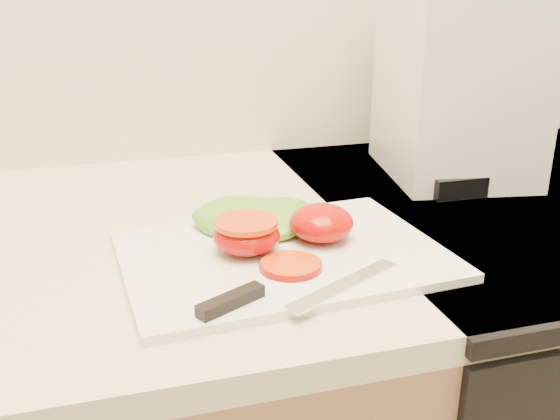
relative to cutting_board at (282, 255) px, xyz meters
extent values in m
cube|color=beige|center=(-0.06, 0.13, -0.02)|extent=(3.92, 0.65, 0.03)
cube|color=white|center=(0.00, 0.00, 0.00)|extent=(0.37, 0.28, 0.01)
ellipsoid|color=#B30505|center=(0.05, 0.02, 0.03)|extent=(0.07, 0.07, 0.04)
ellipsoid|color=#B30505|center=(-0.04, 0.01, 0.02)|extent=(0.07, 0.07, 0.04)
cylinder|color=#BE3103|center=(-0.04, 0.01, 0.04)|extent=(0.07, 0.07, 0.01)
cylinder|color=#F6450E|center=(0.00, -0.04, 0.01)|extent=(0.06, 0.06, 0.01)
ellipsoid|color=#6EB02E|center=(-0.02, 0.07, 0.02)|extent=(0.17, 0.15, 0.03)
ellipsoid|color=#6EB02E|center=(0.02, 0.08, 0.02)|extent=(0.13, 0.12, 0.02)
cube|color=silver|center=(0.03, -0.10, 0.01)|extent=(0.14, 0.09, 0.00)
cube|color=black|center=(-0.08, -0.11, 0.01)|extent=(0.07, 0.05, 0.01)
cube|color=silver|center=(0.35, 0.24, 0.15)|extent=(0.24, 0.28, 0.30)
camera|label=1|loc=(-0.18, -0.61, 0.29)|focal=40.00mm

